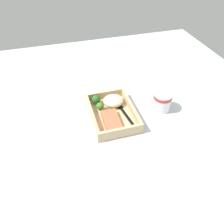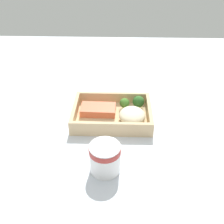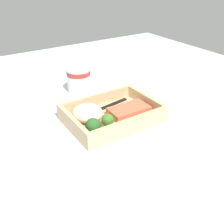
% 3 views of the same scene
% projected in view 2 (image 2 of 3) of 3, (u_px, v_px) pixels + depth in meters
% --- Properties ---
extents(ground_plane, '(1.60, 1.60, 0.02)m').
position_uv_depth(ground_plane, '(112.00, 121.00, 0.89)').
color(ground_plane, silver).
extents(takeout_tray, '(0.26, 0.19, 0.01)m').
position_uv_depth(takeout_tray, '(112.00, 117.00, 0.88)').
color(takeout_tray, '#D2B284').
rests_on(takeout_tray, ground_plane).
extents(tray_rim, '(0.26, 0.19, 0.04)m').
position_uv_depth(tray_rim, '(112.00, 111.00, 0.87)').
color(tray_rim, '#D2B284').
rests_on(tray_rim, takeout_tray).
extents(salmon_fillet, '(0.12, 0.07, 0.02)m').
position_uv_depth(salmon_fillet, '(98.00, 110.00, 0.88)').
color(salmon_fillet, '#E06A47').
rests_on(salmon_fillet, takeout_tray).
extents(mashed_potatoes, '(0.09, 0.09, 0.04)m').
position_uv_depth(mashed_potatoes, '(132.00, 115.00, 0.84)').
color(mashed_potatoes, beige).
rests_on(mashed_potatoes, takeout_tray).
extents(broccoli_floret_1, '(0.03, 0.03, 0.04)m').
position_uv_depth(broccoli_floret_1, '(124.00, 103.00, 0.90)').
color(broccoli_floret_1, '#749F56').
rests_on(broccoli_floret_1, takeout_tray).
extents(broccoli_floret_2, '(0.04, 0.04, 0.05)m').
position_uv_depth(broccoli_floret_2, '(138.00, 102.00, 0.90)').
color(broccoli_floret_2, '#86A965').
rests_on(broccoli_floret_2, takeout_tray).
extents(fork, '(0.16, 0.04, 0.00)m').
position_uv_depth(fork, '(109.00, 125.00, 0.83)').
color(fork, black).
rests_on(fork, takeout_tray).
extents(paper_cup, '(0.08, 0.08, 0.08)m').
position_uv_depth(paper_cup, '(105.00, 157.00, 0.67)').
color(paper_cup, white).
rests_on(paper_cup, ground_plane).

